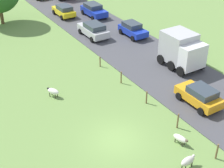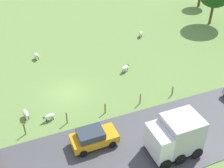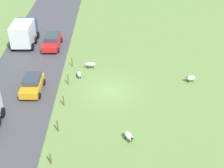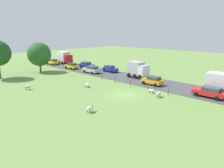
{
  "view_description": "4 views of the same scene",
  "coord_description": "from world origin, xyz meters",
  "px_view_note": "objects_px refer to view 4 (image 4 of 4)",
  "views": [
    {
      "loc": [
        -9.69,
        -15.05,
        15.39
      ],
      "look_at": [
        3.08,
        5.51,
        0.78
      ],
      "focal_mm": 53.18,
      "sensor_mm": 36.0,
      "label": 1
    },
    {
      "loc": [
        23.91,
        -4.71,
        17.76
      ],
      "look_at": [
        2.28,
        4.2,
        1.51
      ],
      "focal_mm": 44.92,
      "sensor_mm": 36.0,
      "label": 2
    },
    {
      "loc": [
        -0.24,
        27.59,
        18.66
      ],
      "look_at": [
        -0.1,
        0.2,
        0.96
      ],
      "focal_mm": 51.67,
      "sensor_mm": 36.0,
      "label": 3
    },
    {
      "loc": [
        -23.42,
        -19.86,
        9.53
      ],
      "look_at": [
        -0.89,
        1.93,
        1.52
      ],
      "focal_mm": 32.73,
      "sensor_mm": 36.0,
      "label": 4
    }
  ],
  "objects_px": {
    "car_5": "(72,66)",
    "car_0": "(87,65)",
    "sheep_2": "(152,90)",
    "car_2": "(153,80)",
    "truck_2": "(138,69)",
    "car_7": "(210,92)",
    "sheep_0": "(87,85)",
    "sheep_1": "(28,87)",
    "car_3": "(110,69)",
    "car_4": "(92,69)",
    "truck_0": "(65,58)",
    "sheep_4": "(159,94)",
    "sheep_3": "(90,108)",
    "car_1": "(53,62)",
    "truck_1": "(223,83)",
    "tree_1": "(39,54)"
  },
  "relations": [
    {
      "from": "sheep_4",
      "to": "car_5",
      "type": "bearing_deg",
      "value": 80.01
    },
    {
      "from": "car_7",
      "to": "car_1",
      "type": "bearing_deg",
      "value": 89.67
    },
    {
      "from": "sheep_1",
      "to": "truck_2",
      "type": "xyz_separation_m",
      "value": [
        20.57,
        -7.62,
        1.28
      ]
    },
    {
      "from": "tree_1",
      "to": "sheep_3",
      "type": "bearing_deg",
      "value": -106.2
    },
    {
      "from": "car_4",
      "to": "tree_1",
      "type": "bearing_deg",
      "value": 128.1
    },
    {
      "from": "car_0",
      "to": "car_3",
      "type": "bearing_deg",
      "value": -86.22
    },
    {
      "from": "sheep_1",
      "to": "car_5",
      "type": "relative_size",
      "value": 0.29
    },
    {
      "from": "car_2",
      "to": "truck_2",
      "type": "bearing_deg",
      "value": 61.27
    },
    {
      "from": "car_3",
      "to": "car_4",
      "type": "xyz_separation_m",
      "value": [
        -4.0,
        2.24,
        0.05
      ]
    },
    {
      "from": "sheep_0",
      "to": "sheep_1",
      "type": "relative_size",
      "value": 1.06
    },
    {
      "from": "sheep_2",
      "to": "car_3",
      "type": "relative_size",
      "value": 0.32
    },
    {
      "from": "car_3",
      "to": "sheep_0",
      "type": "bearing_deg",
      "value": -151.25
    },
    {
      "from": "sheep_2",
      "to": "truck_2",
      "type": "relative_size",
      "value": 0.3
    },
    {
      "from": "car_0",
      "to": "car_3",
      "type": "height_order",
      "value": "car_0"
    },
    {
      "from": "car_2",
      "to": "car_3",
      "type": "height_order",
      "value": "car_2"
    },
    {
      "from": "car_0",
      "to": "car_2",
      "type": "bearing_deg",
      "value": -97.53
    },
    {
      "from": "sheep_1",
      "to": "car_1",
      "type": "xyz_separation_m",
      "value": [
        17.3,
        21.7,
        0.35
      ]
    },
    {
      "from": "sheep_1",
      "to": "car_5",
      "type": "xyz_separation_m",
      "value": [
        17.01,
        11.58,
        0.3
      ]
    },
    {
      "from": "sheep_3",
      "to": "sheep_2",
      "type": "bearing_deg",
      "value": -4.37
    },
    {
      "from": "car_5",
      "to": "car_0",
      "type": "bearing_deg",
      "value": -31.41
    },
    {
      "from": "truck_2",
      "to": "car_0",
      "type": "xyz_separation_m",
      "value": [
        -0.14,
        17.11,
        -0.92
      ]
    },
    {
      "from": "sheep_3",
      "to": "car_5",
      "type": "distance_m",
      "value": 31.35
    },
    {
      "from": "car_1",
      "to": "car_3",
      "type": "height_order",
      "value": "car_1"
    },
    {
      "from": "tree_1",
      "to": "car_7",
      "type": "height_order",
      "value": "tree_1"
    },
    {
      "from": "sheep_0",
      "to": "sheep_1",
      "type": "xyz_separation_m",
      "value": [
        -7.85,
        6.09,
        0.03
      ]
    },
    {
      "from": "truck_2",
      "to": "car_7",
      "type": "relative_size",
      "value": 0.9
    },
    {
      "from": "car_1",
      "to": "car_5",
      "type": "height_order",
      "value": "car_1"
    },
    {
      "from": "car_1",
      "to": "car_5",
      "type": "xyz_separation_m",
      "value": [
        -0.28,
        -10.12,
        -0.05
      ]
    },
    {
      "from": "sheep_2",
      "to": "truck_1",
      "type": "distance_m",
      "value": 11.26
    },
    {
      "from": "car_0",
      "to": "car_1",
      "type": "height_order",
      "value": "car_0"
    },
    {
      "from": "car_5",
      "to": "sheep_3",
      "type": "bearing_deg",
      "value": -121.06
    },
    {
      "from": "sheep_0",
      "to": "sheep_4",
      "type": "relative_size",
      "value": 0.99
    },
    {
      "from": "car_0",
      "to": "car_4",
      "type": "height_order",
      "value": "car_4"
    },
    {
      "from": "truck_1",
      "to": "car_1",
      "type": "xyz_separation_m",
      "value": [
        -3.37,
        45.96,
        -0.87
      ]
    },
    {
      "from": "car_2",
      "to": "car_5",
      "type": "xyz_separation_m",
      "value": [
        -0.4,
        24.97,
        -0.03
      ]
    },
    {
      "from": "sheep_4",
      "to": "car_3",
      "type": "xyz_separation_m",
      "value": [
        9.21,
        19.25,
        0.32
      ]
    },
    {
      "from": "truck_0",
      "to": "car_0",
      "type": "xyz_separation_m",
      "value": [
        -0.12,
        -10.55,
        -1.05
      ]
    },
    {
      "from": "sheep_2",
      "to": "car_2",
      "type": "xyz_separation_m",
      "value": [
        4.49,
        2.8,
        0.44
      ]
    },
    {
      "from": "sheep_2",
      "to": "car_4",
      "type": "xyz_separation_m",
      "value": [
        4.07,
        19.54,
        0.47
      ]
    },
    {
      "from": "car_0",
      "to": "car_1",
      "type": "distance_m",
      "value": 12.61
    },
    {
      "from": "truck_1",
      "to": "car_5",
      "type": "bearing_deg",
      "value": 95.82
    },
    {
      "from": "car_3",
      "to": "car_7",
      "type": "height_order",
      "value": "car_7"
    },
    {
      "from": "sheep_4",
      "to": "truck_2",
      "type": "distance_m",
      "value": 13.77
    },
    {
      "from": "sheep_2",
      "to": "car_3",
      "type": "bearing_deg",
      "value": 65.0
    },
    {
      "from": "car_2",
      "to": "car_7",
      "type": "height_order",
      "value": "car_2"
    },
    {
      "from": "car_5",
      "to": "truck_1",
      "type": "bearing_deg",
      "value": -84.18
    },
    {
      "from": "sheep_0",
      "to": "sheep_2",
      "type": "relative_size",
      "value": 1.01
    },
    {
      "from": "sheep_1",
      "to": "car_7",
      "type": "relative_size",
      "value": 0.26
    },
    {
      "from": "car_2",
      "to": "car_3",
      "type": "relative_size",
      "value": 1.02
    },
    {
      "from": "truck_2",
      "to": "car_3",
      "type": "height_order",
      "value": "truck_2"
    }
  ]
}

